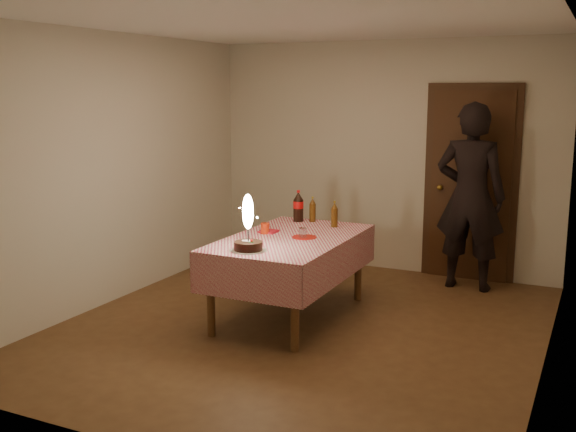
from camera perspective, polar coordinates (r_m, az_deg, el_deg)
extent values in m
cube|color=brown|center=(5.99, 1.11, -9.41)|extent=(4.00, 4.50, 0.01)
cube|color=beige|center=(7.77, 8.04, 4.98)|extent=(4.00, 0.04, 2.60)
cube|color=beige|center=(3.77, -13.08, -1.22)|extent=(4.00, 0.04, 2.60)
cube|color=beige|center=(6.75, -14.54, 3.89)|extent=(0.04, 4.50, 2.60)
cube|color=beige|center=(5.19, 21.70, 1.51)|extent=(0.04, 4.50, 2.60)
cube|color=silver|center=(5.65, 1.21, 16.17)|extent=(4.00, 4.50, 0.04)
cube|color=#472814|center=(7.54, 15.19, 2.43)|extent=(0.85, 0.05, 2.05)
sphere|color=#B28C33|center=(7.56, 12.72, 2.37)|extent=(0.06, 0.06, 0.06)
cube|color=brown|center=(6.07, 0.20, -2.08)|extent=(0.90, 1.60, 0.04)
cylinder|color=brown|center=(5.72, -6.56, -6.78)|extent=(0.07, 0.07, 0.70)
cylinder|color=brown|center=(5.37, 0.59, -7.90)|extent=(0.07, 0.07, 0.70)
cylinder|color=brown|center=(6.97, -0.10, -3.51)|extent=(0.07, 0.07, 0.70)
cylinder|color=brown|center=(6.68, 5.96, -4.20)|extent=(0.07, 0.07, 0.70)
cube|color=silver|center=(6.07, 0.20, -1.84)|extent=(1.02, 1.72, 0.01)
cube|color=silver|center=(5.37, -3.71, -5.46)|extent=(1.02, 0.01, 0.34)
cube|color=silver|center=(6.87, 3.25, -1.87)|extent=(1.02, 0.01, 0.34)
cube|color=silver|center=(6.33, -3.93, -2.96)|extent=(0.01, 1.72, 0.34)
cube|color=silver|center=(5.92, 4.63, -3.96)|extent=(0.01, 1.72, 0.34)
cylinder|color=white|center=(5.57, -3.38, -2.91)|extent=(0.29, 0.29, 0.01)
cylinder|color=black|center=(5.56, -3.38, -2.52)|extent=(0.23, 0.23, 0.07)
cylinder|color=white|center=(5.57, -3.49, -2.10)|extent=(0.07, 0.07, 0.00)
sphere|color=red|center=(5.52, -3.12, -2.10)|extent=(0.02, 0.02, 0.02)
cube|color=#19721E|center=(5.51, -3.03, -2.24)|extent=(0.02, 0.01, 0.00)
cube|color=#19721E|center=(5.52, -3.28, -2.23)|extent=(0.01, 0.02, 0.00)
cylinder|color=#262628|center=(5.54, -3.39, -1.56)|extent=(0.01, 0.01, 0.12)
ellipsoid|color=#FFF2BF|center=(5.50, -3.41, 0.37)|extent=(0.09, 0.09, 0.29)
sphere|color=white|center=(5.52, -3.40, -0.75)|extent=(0.04, 0.04, 0.04)
cylinder|color=red|center=(6.04, 1.40, -1.79)|extent=(0.22, 0.22, 0.01)
cylinder|color=#BB290C|center=(6.20, -1.95, -1.05)|extent=(0.08, 0.08, 0.10)
cylinder|color=silver|center=(6.02, 1.26, -1.45)|extent=(0.07, 0.07, 0.09)
cube|color=red|center=(6.25, -1.65, -1.31)|extent=(0.15, 0.15, 0.02)
cylinder|color=black|center=(6.76, 0.88, 0.46)|extent=(0.10, 0.10, 0.22)
cylinder|color=red|center=(6.75, 0.88, 0.96)|extent=(0.10, 0.10, 0.07)
cone|color=black|center=(6.73, 0.88, 1.72)|extent=(0.10, 0.10, 0.08)
cylinder|color=red|center=(6.72, 0.88, 2.09)|extent=(0.03, 0.03, 0.02)
cylinder|color=#52310E|center=(6.75, 2.09, 0.28)|extent=(0.06, 0.06, 0.18)
cone|color=#52310E|center=(6.73, 2.10, 1.28)|extent=(0.06, 0.06, 0.06)
cylinder|color=olive|center=(6.73, 2.10, 1.58)|extent=(0.02, 0.02, 0.02)
cylinder|color=#52310E|center=(6.50, 3.95, -0.15)|extent=(0.06, 0.06, 0.18)
cone|color=#52310E|center=(6.48, 3.96, 0.89)|extent=(0.06, 0.06, 0.06)
cylinder|color=olive|center=(6.47, 3.97, 1.20)|extent=(0.02, 0.02, 0.02)
imported|color=black|center=(7.17, 15.18, 1.58)|extent=(0.71, 0.47, 1.94)
cube|color=black|center=(7.23, 15.65, 7.12)|extent=(0.13, 0.09, 0.10)
cylinder|color=black|center=(7.30, 15.77, 7.15)|extent=(0.08, 0.08, 0.08)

